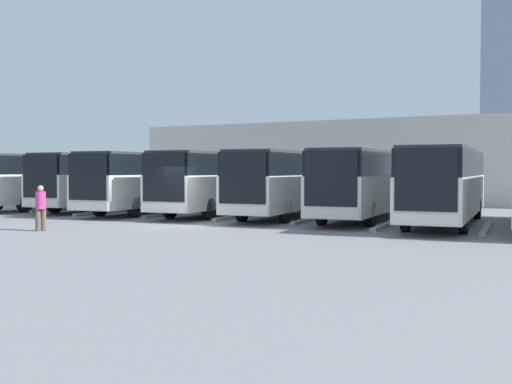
# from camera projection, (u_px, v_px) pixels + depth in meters

# --- Properties ---
(ground_plane) EXTENTS (600.00, 600.00, 0.00)m
(ground_plane) POSITION_uv_depth(u_px,v_px,m) (181.00, 225.00, 27.54)
(ground_plane) COLOR gray
(curb_divider_0) EXTENTS (0.91, 5.69, 0.15)m
(curb_divider_0) POSITION_uv_depth(u_px,v_px,m) (487.00, 228.00, 25.20)
(curb_divider_0) COLOR #9E9E99
(curb_divider_0) RESTS_ON ground_plane
(bus_1) EXTENTS (3.85, 12.64, 3.24)m
(bus_1) POSITION_uv_depth(u_px,v_px,m) (446.00, 183.00, 27.54)
(bus_1) COLOR silver
(bus_1) RESTS_ON ground_plane
(curb_divider_1) EXTENTS (0.91, 5.69, 0.15)m
(curb_divider_1) POSITION_uv_depth(u_px,v_px,m) (388.00, 224.00, 26.98)
(curb_divider_1) COLOR #9E9E99
(curb_divider_1) RESTS_ON ground_plane
(bus_2) EXTENTS (3.85, 12.64, 3.24)m
(bus_2) POSITION_uv_depth(u_px,v_px,m) (367.00, 181.00, 30.42)
(bus_2) COLOR silver
(bus_2) RESTS_ON ground_plane
(curb_divider_2) EXTENTS (0.91, 5.69, 0.15)m
(curb_divider_2) POSITION_uv_depth(u_px,v_px,m) (313.00, 219.00, 29.85)
(curb_divider_2) COLOR #9E9E99
(curb_divider_2) RESTS_ON ground_plane
(bus_3) EXTENTS (3.85, 12.64, 3.24)m
(bus_3) POSITION_uv_depth(u_px,v_px,m) (292.00, 181.00, 32.33)
(bus_3) COLOR silver
(bus_3) RESTS_ON ground_plane
(curb_divider_3) EXTENTS (0.91, 5.69, 0.15)m
(curb_divider_3) POSITION_uv_depth(u_px,v_px,m) (240.00, 216.00, 31.76)
(curb_divider_3) COLOR #9E9E99
(curb_divider_3) RESTS_ON ground_plane
(bus_4) EXTENTS (3.85, 12.64, 3.24)m
(bus_4) POSITION_uv_depth(u_px,v_px,m) (224.00, 180.00, 34.11)
(bus_4) COLOR silver
(bus_4) RESTS_ON ground_plane
(curb_divider_4) EXTENTS (0.91, 5.69, 0.15)m
(curb_divider_4) POSITION_uv_depth(u_px,v_px,m) (173.00, 213.00, 33.54)
(curb_divider_4) COLOR #9E9E99
(curb_divider_4) RESTS_ON ground_plane
(bus_5) EXTENTS (3.85, 12.64, 3.24)m
(bus_5) POSITION_uv_depth(u_px,v_px,m) (158.00, 180.00, 35.51)
(bus_5) COLOR silver
(bus_5) RESTS_ON ground_plane
(curb_divider_5) EXTENTS (0.91, 5.69, 0.15)m
(curb_divider_5) POSITION_uv_depth(u_px,v_px,m) (108.00, 212.00, 34.94)
(curb_divider_5) COLOR #9E9E99
(curb_divider_5) RESTS_ON ground_plane
(bus_6) EXTENTS (3.85, 12.64, 3.24)m
(bus_6) POSITION_uv_depth(u_px,v_px,m) (112.00, 179.00, 38.08)
(bus_6) COLOR silver
(bus_6) RESTS_ON ground_plane
(curb_divider_6) EXTENTS (0.91, 5.69, 0.15)m
(curb_divider_6) POSITION_uv_depth(u_px,v_px,m) (65.00, 209.00, 37.51)
(curb_divider_6) COLOR #9E9E99
(curb_divider_6) RESTS_ON ground_plane
(bus_7) EXTENTS (3.85, 12.64, 3.24)m
(bus_7) POSITION_uv_depth(u_px,v_px,m) (56.00, 179.00, 39.39)
(bus_7) COLOR silver
(bus_7) RESTS_ON ground_plane
(pedestrian) EXTENTS (0.53, 0.53, 1.77)m
(pedestrian) POSITION_uv_depth(u_px,v_px,m) (41.00, 207.00, 24.80)
(pedestrian) COLOR brown
(pedestrian) RESTS_ON ground_plane
(station_building) EXTENTS (35.46, 15.39, 5.88)m
(station_building) POSITION_uv_depth(u_px,v_px,m) (379.00, 162.00, 50.14)
(station_building) COLOR beige
(station_building) RESTS_ON ground_plane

